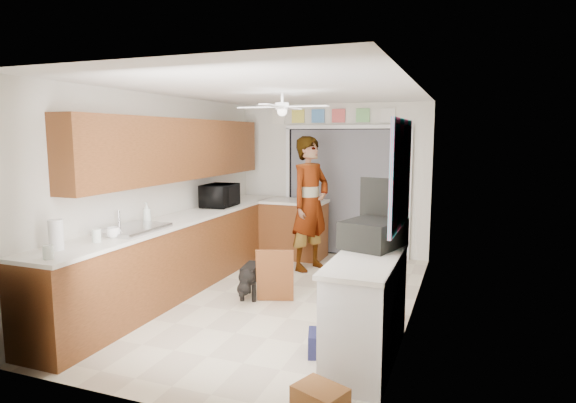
% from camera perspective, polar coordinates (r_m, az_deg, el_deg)
% --- Properties ---
extents(floor, '(5.00, 5.00, 0.00)m').
position_cam_1_polar(floor, '(6.01, -1.37, -11.43)').
color(floor, beige).
rests_on(floor, ground).
extents(ceiling, '(5.00, 5.00, 0.00)m').
position_cam_1_polar(ceiling, '(5.69, -1.46, 13.05)').
color(ceiling, white).
rests_on(ceiling, ground).
extents(wall_back, '(3.20, 0.00, 3.20)m').
position_cam_1_polar(wall_back, '(8.08, 5.27, 2.61)').
color(wall_back, silver).
rests_on(wall_back, ground).
extents(wall_front, '(3.20, 0.00, 3.20)m').
position_cam_1_polar(wall_front, '(3.56, -16.74, -4.38)').
color(wall_front, silver).
rests_on(wall_front, ground).
extents(wall_left, '(0.00, 5.00, 5.00)m').
position_cam_1_polar(wall_left, '(6.49, -14.63, 1.10)').
color(wall_left, silver).
rests_on(wall_left, ground).
extents(wall_right, '(0.00, 5.00, 5.00)m').
position_cam_1_polar(wall_right, '(5.33, 14.73, -0.31)').
color(wall_right, silver).
rests_on(wall_right, ground).
extents(left_base_cabinets, '(0.60, 4.80, 0.90)m').
position_cam_1_polar(left_base_cabinets, '(6.46, -12.20, -6.06)').
color(left_base_cabinets, brown).
rests_on(left_base_cabinets, floor).
extents(left_countertop, '(0.62, 4.80, 0.04)m').
position_cam_1_polar(left_countertop, '(6.36, -12.24, -1.95)').
color(left_countertop, white).
rests_on(left_countertop, left_base_cabinets).
extents(upper_cabinets, '(0.32, 4.00, 0.80)m').
position_cam_1_polar(upper_cabinets, '(6.52, -12.63, 6.05)').
color(upper_cabinets, brown).
rests_on(upper_cabinets, wall_left).
extents(sink_basin, '(0.50, 0.76, 0.06)m').
position_cam_1_polar(sink_basin, '(5.56, -17.85, -3.20)').
color(sink_basin, silver).
rests_on(sink_basin, left_countertop).
extents(faucet, '(0.03, 0.03, 0.22)m').
position_cam_1_polar(faucet, '(5.66, -19.40, -2.09)').
color(faucet, silver).
rests_on(faucet, left_countertop).
extents(peninsula_base, '(1.00, 0.60, 0.90)m').
position_cam_1_polar(peninsula_base, '(7.87, 0.70, -3.39)').
color(peninsula_base, brown).
rests_on(peninsula_base, floor).
extents(peninsula_top, '(1.04, 0.64, 0.04)m').
position_cam_1_polar(peninsula_top, '(7.79, 0.71, 0.01)').
color(peninsula_top, white).
rests_on(peninsula_top, peninsula_base).
extents(back_opening_recess, '(2.00, 0.06, 2.10)m').
position_cam_1_polar(back_opening_recess, '(8.01, 6.92, 1.10)').
color(back_opening_recess, black).
rests_on(back_opening_recess, wall_back).
extents(curtain_panel, '(1.90, 0.03, 2.05)m').
position_cam_1_polar(curtain_panel, '(7.97, 6.85, 1.07)').
color(curtain_panel, slate).
rests_on(curtain_panel, wall_back).
extents(door_trim_left, '(0.06, 0.04, 2.10)m').
position_cam_1_polar(door_trim_left, '(8.28, -0.01, 1.38)').
color(door_trim_left, white).
rests_on(door_trim_left, wall_back).
extents(door_trim_right, '(0.06, 0.04, 2.10)m').
position_cam_1_polar(door_trim_right, '(7.80, 14.16, 0.74)').
color(door_trim_right, white).
rests_on(door_trim_right, wall_back).
extents(door_trim_head, '(2.10, 0.04, 0.06)m').
position_cam_1_polar(door_trim_head, '(7.92, 6.99, 8.78)').
color(door_trim_head, white).
rests_on(door_trim_head, wall_back).
extents(header_frame_0, '(0.22, 0.02, 0.22)m').
position_cam_1_polar(header_frame_0, '(8.20, 1.20, 10.06)').
color(header_frame_0, '#E9DD4D').
rests_on(header_frame_0, wall_back).
extents(header_frame_1, '(0.22, 0.02, 0.22)m').
position_cam_1_polar(header_frame_1, '(8.09, 3.57, 10.08)').
color(header_frame_1, '#4E8BD1').
rests_on(header_frame_1, wall_back).
extents(header_frame_2, '(0.22, 0.02, 0.22)m').
position_cam_1_polar(header_frame_2, '(7.99, 6.01, 10.08)').
color(header_frame_2, '#DD5452').
rests_on(header_frame_2, wall_back).
extents(header_frame_3, '(0.22, 0.02, 0.22)m').
position_cam_1_polar(header_frame_3, '(7.90, 8.86, 10.06)').
color(header_frame_3, '#73BB6B').
rests_on(header_frame_3, wall_back).
extents(header_frame_4, '(0.22, 0.02, 0.22)m').
position_cam_1_polar(header_frame_4, '(7.83, 11.77, 10.01)').
color(header_frame_4, silver).
rests_on(header_frame_4, wall_back).
extents(route66_sign, '(0.22, 0.02, 0.26)m').
position_cam_1_polar(route66_sign, '(8.32, -1.11, 10.03)').
color(route66_sign, silver).
rests_on(route66_sign, wall_back).
extents(right_counter_base, '(0.50, 1.40, 0.90)m').
position_cam_1_polar(right_counter_base, '(4.41, 9.36, -12.63)').
color(right_counter_base, white).
rests_on(right_counter_base, floor).
extents(right_counter_top, '(0.54, 1.44, 0.04)m').
position_cam_1_polar(right_counter_top, '(4.27, 9.37, -6.69)').
color(right_counter_top, white).
rests_on(right_counter_top, right_counter_base).
extents(abstract_painting, '(0.03, 1.15, 0.95)m').
position_cam_1_polar(abstract_painting, '(4.30, 13.25, 3.20)').
color(abstract_painting, '#EA569C').
rests_on(abstract_painting, wall_right).
extents(ceiling_fan, '(1.14, 1.14, 0.24)m').
position_cam_1_polar(ceiling_fan, '(5.87, -0.70, 11.14)').
color(ceiling_fan, white).
rests_on(ceiling_fan, ceiling).
extents(microwave, '(0.45, 0.62, 0.33)m').
position_cam_1_polar(microwave, '(7.15, -8.08, 0.72)').
color(microwave, black).
rests_on(microwave, left_countertop).
extents(soap_bottle, '(0.11, 0.11, 0.26)m').
position_cam_1_polar(soap_bottle, '(5.95, -16.38, -1.32)').
color(soap_bottle, silver).
rests_on(soap_bottle, left_countertop).
extents(cup, '(0.17, 0.17, 0.11)m').
position_cam_1_polar(cup, '(5.25, -19.99, -3.49)').
color(cup, white).
rests_on(cup, left_countertop).
extents(jar_a, '(0.09, 0.09, 0.12)m').
position_cam_1_polar(jar_a, '(4.58, -26.54, -5.40)').
color(jar_a, silver).
rests_on(jar_a, left_countertop).
extents(jar_b, '(0.11, 0.11, 0.13)m').
position_cam_1_polar(jar_b, '(5.10, -21.75, -3.78)').
color(jar_b, silver).
rests_on(jar_b, left_countertop).
extents(paper_towel_roll, '(0.16, 0.16, 0.28)m').
position_cam_1_polar(paper_towel_roll, '(4.89, -25.81, -3.59)').
color(paper_towel_roll, white).
rests_on(paper_towel_roll, left_countertop).
extents(suitcase, '(0.60, 0.70, 0.26)m').
position_cam_1_polar(suitcase, '(4.60, 10.09, -3.75)').
color(suitcase, black).
rests_on(suitcase, right_counter_top).
extents(suitcase_rim, '(0.59, 0.68, 0.02)m').
position_cam_1_polar(suitcase_rim, '(4.62, 10.06, -5.08)').
color(suitcase_rim, yellow).
rests_on(suitcase_rim, suitcase).
extents(suitcase_lid, '(0.41, 0.15, 0.50)m').
position_cam_1_polar(suitcase_lid, '(4.84, 10.80, -0.19)').
color(suitcase_lid, black).
rests_on(suitcase_lid, suitcase).
extents(cardboard_box, '(0.43, 0.38, 0.22)m').
position_cam_1_polar(cardboard_box, '(3.70, 3.83, -22.61)').
color(cardboard_box, '#995C30').
rests_on(cardboard_box, floor).
extents(navy_crate, '(0.41, 0.37, 0.21)m').
position_cam_1_polar(navy_crate, '(4.58, 4.67, -16.41)').
color(navy_crate, '#161738').
rests_on(navy_crate, floor).
extents(cabinet_door_panel, '(0.47, 0.30, 0.66)m').
position_cam_1_polar(cabinet_door_panel, '(5.77, -1.56, -8.78)').
color(cabinet_door_panel, brown).
rests_on(cabinet_door_panel, floor).
extents(man, '(0.72, 0.85, 1.97)m').
position_cam_1_polar(man, '(7.08, 2.64, -0.25)').
color(man, white).
rests_on(man, floor).
extents(dog, '(0.34, 0.62, 0.46)m').
position_cam_1_polar(dog, '(6.00, -4.39, -9.16)').
color(dog, black).
rests_on(dog, floor).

